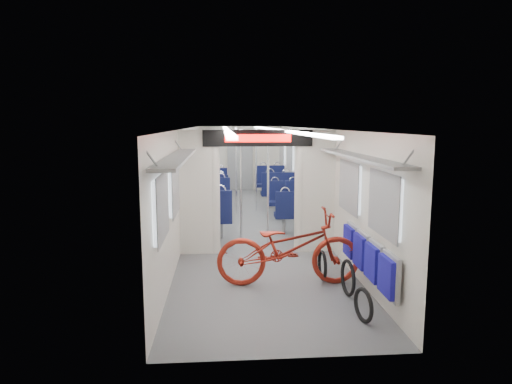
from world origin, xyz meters
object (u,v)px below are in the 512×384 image
seat_bay_near_left (210,204)px  seat_bay_near_right (289,203)px  stanchion_far_right (256,170)px  bike_hoop_c (322,267)px  bicycle (289,248)px  seat_bay_far_left (213,186)px  stanchion_far_left (236,171)px  stanchion_near_right (268,188)px  bike_hoop_b (348,279)px  flip_bench (367,257)px  seat_bay_far_right (274,184)px  stanchion_near_left (241,188)px  bike_hoop_a (363,307)px

seat_bay_near_left → seat_bay_near_right: bearing=6.1°
seat_bay_near_left → stanchion_far_right: bearing=58.6°
bike_hoop_c → seat_bay_near_right: bearing=89.2°
bicycle → bike_hoop_c: bearing=-75.2°
seat_bay_near_right → seat_bay_far_left: 3.64m
seat_bay_near_left → seat_bay_far_left: bearing=90.0°
seat_bay_near_right → bicycle: bearing=-98.6°
stanchion_far_left → bike_hoop_c: bearing=-77.9°
stanchion_far_left → seat_bay_far_left: bearing=112.5°
bicycle → stanchion_near_right: stanchion_near_right is taller
bike_hoop_b → stanchion_far_right: (-0.82, 6.33, 0.91)m
flip_bench → bike_hoop_b: bearing=169.9°
stanchion_far_right → stanchion_far_left: bearing=-154.6°
seat_bay_far_right → stanchion_near_left: (-1.22, -4.86, 0.59)m
bike_hoop_c → seat_bay_near_right: size_ratio=0.24×
flip_bench → stanchion_far_right: stanchion_far_right is taller
bike_hoop_a → seat_bay_near_left: (-1.98, 5.20, 0.38)m
bike_hoop_a → seat_bay_far_left: (-1.98, 8.53, 0.34)m
seat_bay_near_right → stanchion_far_right: bearing=110.0°
bike_hoop_a → seat_bay_far_left: bearing=103.1°
seat_bay_far_right → bike_hoop_b: bearing=-88.8°
bike_hoop_b → seat_bay_far_right: 7.77m
flip_bench → stanchion_far_left: size_ratio=0.93×
seat_bay_near_right → stanchion_far_right: stanchion_far_right is taller
bike_hoop_a → bike_hoop_c: bike_hoop_c is taller
bike_hoop_b → stanchion_far_right: 6.45m
bicycle → flip_bench: bicycle is taller
bike_hoop_a → stanchion_far_right: 7.31m
seat_bay_near_left → stanchion_far_left: stanchion_far_left is taller
seat_bay_near_right → seat_bay_far_left: seat_bay_far_left is taller
seat_bay_near_left → bicycle: bearing=-71.6°
bicycle → flip_bench: size_ratio=1.01×
seat_bay_near_left → stanchion_far_right: stanchion_far_right is taller
bike_hoop_c → stanchion_near_left: stanchion_near_left is taller
seat_bay_near_left → bike_hoop_b: bearing=-64.9°
seat_bay_near_right → seat_bay_far_left: (-1.87, 3.12, 0.01)m
seat_bay_near_right → stanchion_near_right: stanchion_near_right is taller
seat_bay_far_right → stanchion_far_right: stanchion_far_right is taller
stanchion_far_left → bike_hoop_a: bearing=-79.2°
bike_hoop_b → seat_bay_near_right: size_ratio=0.27×
flip_bench → bike_hoop_c: size_ratio=4.53×
seat_bay_near_left → flip_bench: bearing=-62.4°
flip_bench → stanchion_far_left: stanchion_far_left is taller
bike_hoop_c → seat_bay_far_right: seat_bay_far_right is taller
stanchion_far_right → stanchion_near_left: bearing=-99.4°
bike_hoop_c → seat_bay_near_right: 3.88m
stanchion_near_right → stanchion_far_left: size_ratio=1.00×
stanchion_near_left → stanchion_far_right: same height
stanchion_near_left → bike_hoop_b: bearing=-64.5°
bike_hoop_c → bike_hoop_a: bearing=-83.7°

